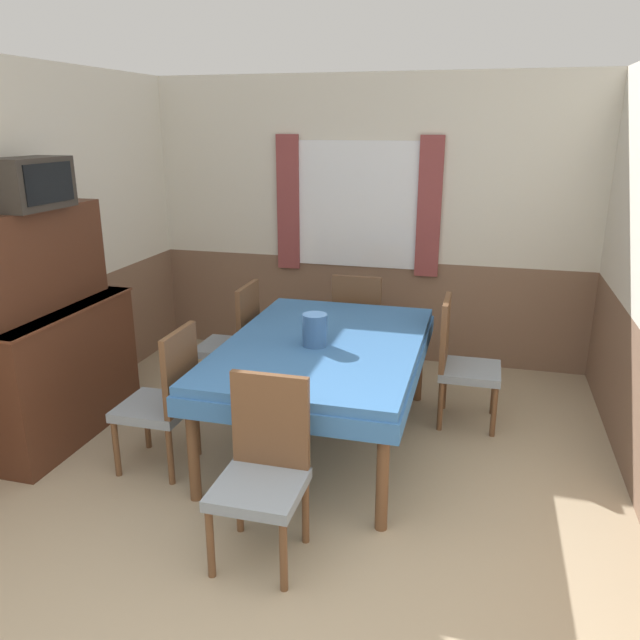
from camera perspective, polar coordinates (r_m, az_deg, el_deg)
wall_back at (r=5.85m, az=4.35°, el=8.98°), size 4.46×0.10×2.60m
wall_left at (r=4.86m, az=-25.36°, el=5.50°), size 0.05×4.46×2.60m
dining_table at (r=4.27m, az=0.33°, el=-3.23°), size 1.32×1.97×0.76m
chair_left_far at (r=5.12m, az=-7.80°, el=-1.72°), size 0.44×0.44×0.96m
chair_left_near at (r=4.14m, az=-14.00°, el=-6.85°), size 0.44×0.44×0.96m
chair_right_far at (r=4.75m, az=12.71°, el=-3.53°), size 0.44×0.44×0.96m
chair_head_window at (r=5.45m, az=3.57°, el=-0.40°), size 0.44×0.44×0.96m
chair_head_near at (r=3.28m, az=-5.21°, el=-13.20°), size 0.44×0.44×0.96m
sideboard at (r=4.75m, az=-23.12°, el=-2.04°), size 0.46×1.32×1.64m
tv at (r=4.49m, az=-24.93°, el=11.24°), size 0.29×0.55×0.33m
vase at (r=4.12m, az=-0.48°, el=-0.91°), size 0.17×0.17×0.22m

